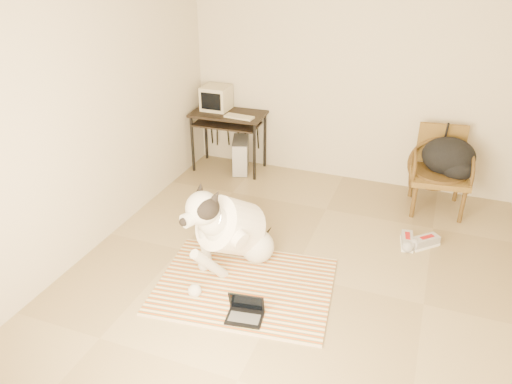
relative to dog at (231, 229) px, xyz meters
The scene contains 15 objects.
floor 0.71m from the dog, ahead, with size 4.50×4.50×0.00m, color #96825C.
wall_back 2.54m from the dog, 75.09° to the left, with size 4.50×4.50×0.00m, color beige.
wall_front 2.51m from the dog, 74.83° to the right, with size 4.50×4.50×0.00m, color beige.
wall_left 1.70m from the dog, behind, with size 4.50×4.50×0.00m, color beige.
rug 0.54m from the dog, 49.44° to the right, with size 1.67×1.35×0.02m.
dog is the anchor object (origin of this frame).
laptop 0.85m from the dog, 58.53° to the right, with size 0.32×0.25×0.21m.
computer_desk 2.17m from the dog, 114.08° to the left, with size 0.95×0.56×0.78m.
crt_monitor 2.39m from the dog, 117.65° to the left, with size 0.34×0.33×0.30m.
desk_keyboard 2.02m from the dog, 109.99° to the left, with size 0.37×0.14×0.02m, color #BEB495.
pc_tower 2.11m from the dog, 109.86° to the left, with size 0.34×0.50×0.44m.
rattan_chair 2.55m from the dog, 46.70° to the left, with size 0.68×0.66×0.93m.
backpack 2.61m from the dog, 45.17° to the left, with size 0.57×0.49×0.42m.
sneaker_left 1.82m from the dog, 30.56° to the left, with size 0.15×0.30×0.10m.
sneaker_right 1.99m from the dog, 29.05° to the left, with size 0.30×0.30×0.11m.
Camera 1 is at (1.01, -3.62, 2.82)m, focal length 35.00 mm.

